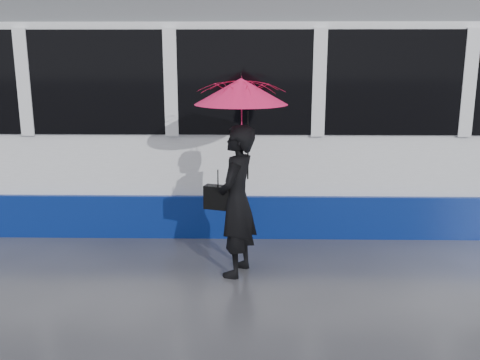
{
  "coord_description": "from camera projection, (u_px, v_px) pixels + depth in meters",
  "views": [
    {
      "loc": [
        1.43,
        -6.03,
        2.6
      ],
      "look_at": [
        1.31,
        0.25,
        1.1
      ],
      "focal_mm": 40.0,
      "sensor_mm": 36.0,
      "label": 1
    }
  ],
  "objects": [
    {
      "name": "handbag",
      "position": [
        218.0,
        197.0,
        6.28
      ],
      "size": [
        0.35,
        0.23,
        0.46
      ],
      "rotation": [
        0.0,
        0.0,
        -0.31
      ],
      "color": "black",
      "rests_on": "ground"
    },
    {
      "name": "woman",
      "position": [
        237.0,
        201.0,
        6.26
      ],
      "size": [
        0.61,
        0.76,
        1.8
      ],
      "primitive_type": "imported",
      "rotation": [
        0.0,
        0.0,
        -1.88
      ],
      "color": "black",
      "rests_on": "ground"
    },
    {
      "name": "tram",
      "position": [
        214.0,
        115.0,
        8.53
      ],
      "size": [
        26.0,
        2.56,
        3.35
      ],
      "color": "white",
      "rests_on": "ground"
    },
    {
      "name": "umbrella",
      "position": [
        241.0,
        110.0,
        6.01
      ],
      "size": [
        1.33,
        1.33,
        1.22
      ],
      "rotation": [
        0.0,
        0.0,
        -0.31
      ],
      "color": "#FB158F",
      "rests_on": "ground"
    },
    {
      "name": "rails",
      "position": [
        164.0,
        212.0,
        8.92
      ],
      "size": [
        34.0,
        1.51,
        0.02
      ],
      "color": "#3F3D38",
      "rests_on": "ground"
    },
    {
      "name": "ground",
      "position": [
        132.0,
        272.0,
        6.49
      ],
      "size": [
        90.0,
        90.0,
        0.0
      ],
      "primitive_type": "plane",
      "color": "#2E2F34",
      "rests_on": "ground"
    }
  ]
}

